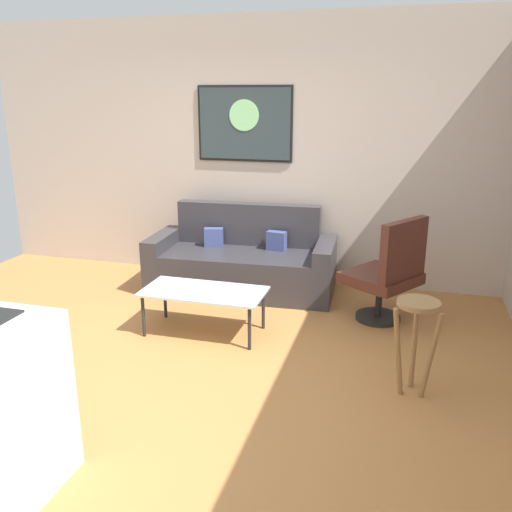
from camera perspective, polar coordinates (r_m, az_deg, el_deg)
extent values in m
cube|color=#AC703B|center=(4.15, -8.87, -12.64)|extent=(6.40, 6.40, 0.04)
cube|color=#BAA999|center=(5.94, 0.32, 10.91)|extent=(6.40, 0.05, 2.80)
cube|color=#302E32|center=(5.68, -1.53, -1.63)|extent=(1.60, 0.89, 0.43)
cube|color=#302E32|center=(5.86, -0.79, 3.43)|extent=(1.57, 0.24, 0.45)
cube|color=#302E32|center=(5.92, -9.73, -0.36)|extent=(0.22, 0.81, 0.57)
cube|color=#302E32|center=(5.51, 7.27, -1.53)|extent=(0.22, 0.81, 0.57)
cube|color=#3C477B|center=(5.81, -4.49, 1.99)|extent=(0.22, 0.15, 0.20)
cube|color=#3C477B|center=(5.65, 2.18, 1.61)|extent=(0.21, 0.12, 0.20)
cube|color=silver|center=(4.65, -5.56, -3.76)|extent=(1.05, 0.52, 0.02)
cylinder|color=#232326|center=(4.73, -11.83, -6.25)|extent=(0.03, 0.03, 0.37)
cylinder|color=#232326|center=(4.39, -0.69, -7.70)|extent=(0.03, 0.03, 0.37)
cylinder|color=#232326|center=(5.08, -9.61, -4.45)|extent=(0.03, 0.03, 0.37)
cylinder|color=#232326|center=(4.78, 0.78, -5.63)|extent=(0.03, 0.03, 0.37)
cylinder|color=black|center=(5.15, 12.76, -6.33)|extent=(0.41, 0.41, 0.04)
cylinder|color=black|center=(5.08, 12.91, -4.17)|extent=(0.06, 0.06, 0.37)
cube|color=#492119|center=(5.02, 13.04, -2.28)|extent=(0.79, 0.80, 0.10)
cube|color=#492119|center=(4.81, 15.37, 0.62)|extent=(0.39, 0.53, 0.52)
cylinder|color=olive|center=(3.76, 16.84, -4.83)|extent=(0.29, 0.29, 0.03)
cylinder|color=olive|center=(4.00, 16.41, -8.76)|extent=(0.04, 0.12, 0.65)
cylinder|color=olive|center=(3.83, 14.80, -9.80)|extent=(0.12, 0.09, 0.65)
cylinder|color=olive|center=(3.84, 18.02, -10.03)|extent=(0.12, 0.09, 0.65)
cube|color=black|center=(5.92, -1.21, 13.82)|extent=(1.05, 0.01, 0.79)
cube|color=#303D3F|center=(5.91, -1.23, 13.81)|extent=(1.00, 0.02, 0.74)
cylinder|color=#96E395|center=(5.89, -1.28, 14.67)|extent=(0.33, 0.01, 0.33)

